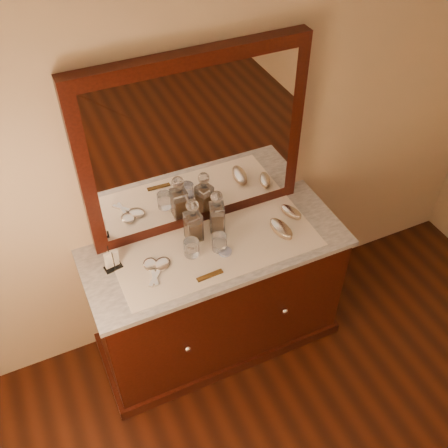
# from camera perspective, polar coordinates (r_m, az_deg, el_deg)

# --- Properties ---
(dresser_cabinet) EXTENTS (1.40, 0.55, 0.82)m
(dresser_cabinet) POSITION_cam_1_polar(r_m,az_deg,el_deg) (3.14, -0.77, -7.99)
(dresser_cabinet) COLOR black
(dresser_cabinet) RESTS_ON floor
(dresser_plinth) EXTENTS (1.46, 0.59, 0.08)m
(dresser_plinth) POSITION_cam_1_polar(r_m,az_deg,el_deg) (3.44, -0.71, -11.82)
(dresser_plinth) COLOR black
(dresser_plinth) RESTS_ON floor
(knob_left) EXTENTS (0.04, 0.04, 0.04)m
(knob_left) POSITION_cam_1_polar(r_m,az_deg,el_deg) (2.89, -3.98, -13.44)
(knob_left) COLOR silver
(knob_left) RESTS_ON dresser_cabinet
(knob_right) EXTENTS (0.04, 0.04, 0.04)m
(knob_right) POSITION_cam_1_polar(r_m,az_deg,el_deg) (3.05, 6.68, -9.42)
(knob_right) COLOR silver
(knob_right) RESTS_ON dresser_cabinet
(marble_top) EXTENTS (1.44, 0.59, 0.03)m
(marble_top) POSITION_cam_1_polar(r_m,az_deg,el_deg) (2.82, -0.85, -2.62)
(marble_top) COLOR silver
(marble_top) RESTS_ON dresser_cabinet
(mirror_frame) EXTENTS (1.20, 0.08, 1.00)m
(mirror_frame) POSITION_cam_1_polar(r_m,az_deg,el_deg) (2.66, -3.14, 8.59)
(mirror_frame) COLOR black
(mirror_frame) RESTS_ON marble_top
(mirror_glass) EXTENTS (1.06, 0.01, 0.86)m
(mirror_glass) POSITION_cam_1_polar(r_m,az_deg,el_deg) (2.63, -2.86, 8.21)
(mirror_glass) COLOR white
(mirror_glass) RESTS_ON marble_top
(lace_runner) EXTENTS (1.10, 0.45, 0.00)m
(lace_runner) POSITION_cam_1_polar(r_m,az_deg,el_deg) (2.80, -0.68, -2.65)
(lace_runner) COLOR silver
(lace_runner) RESTS_ON marble_top
(pin_dish) EXTENTS (0.07, 0.07, 0.01)m
(pin_dish) POSITION_cam_1_polar(r_m,az_deg,el_deg) (2.77, 0.11, -3.05)
(pin_dish) COLOR silver
(pin_dish) RESTS_ON lace_runner
(comb) EXTENTS (0.14, 0.03, 0.01)m
(comb) POSITION_cam_1_polar(r_m,az_deg,el_deg) (2.66, -1.56, -5.64)
(comb) COLOR brown
(comb) RESTS_ON lace_runner
(napkin_rack) EXTENTS (0.10, 0.07, 0.14)m
(napkin_rack) POSITION_cam_1_polar(r_m,az_deg,el_deg) (2.73, -12.15, -3.92)
(napkin_rack) COLOR black
(napkin_rack) RESTS_ON marble_top
(decanter_left) EXTENTS (0.08, 0.08, 0.27)m
(decanter_left) POSITION_cam_1_polar(r_m,az_deg,el_deg) (2.78, -3.37, -0.02)
(decanter_left) COLOR brown
(decanter_left) RESTS_ON lace_runner
(decanter_right) EXTENTS (0.10, 0.10, 0.26)m
(decanter_right) POSITION_cam_1_polar(r_m,az_deg,el_deg) (2.83, -0.79, 1.00)
(decanter_right) COLOR brown
(decanter_right) RESTS_ON lace_runner
(brush_near) EXTENTS (0.10, 0.19, 0.05)m
(brush_near) POSITION_cam_1_polar(r_m,az_deg,el_deg) (2.88, 6.26, -0.54)
(brush_near) COLOR #9B7D5F
(brush_near) RESTS_ON lace_runner
(brush_far) EXTENTS (0.11, 0.15, 0.04)m
(brush_far) POSITION_cam_1_polar(r_m,az_deg,el_deg) (3.00, 7.35, 1.30)
(brush_far) COLOR #9B7D5F
(brush_far) RESTS_ON lace_runner
(hand_mirror_outer) EXTENTS (0.09, 0.20, 0.02)m
(hand_mirror_outer) POSITION_cam_1_polar(r_m,az_deg,el_deg) (2.72, -7.97, -4.64)
(hand_mirror_outer) COLOR silver
(hand_mirror_outer) RESTS_ON lace_runner
(hand_mirror_inner) EXTENTS (0.18, 0.19, 0.02)m
(hand_mirror_inner) POSITION_cam_1_polar(r_m,az_deg,el_deg) (2.71, -6.89, -4.61)
(hand_mirror_inner) COLOR silver
(hand_mirror_inner) RESTS_ON lace_runner
(tumblers) EXTENTS (0.23, 0.11, 0.09)m
(tumblers) POSITION_cam_1_polar(r_m,az_deg,el_deg) (2.75, -2.03, -2.31)
(tumblers) COLOR white
(tumblers) RESTS_ON lace_runner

